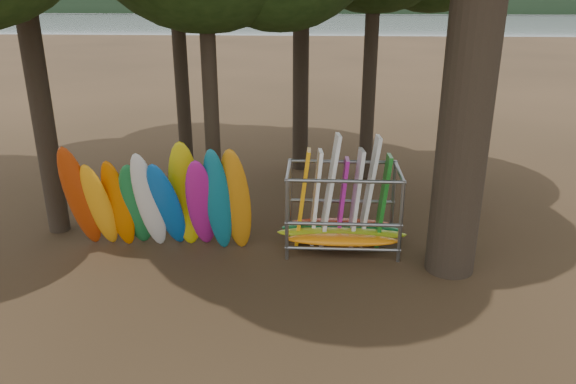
{
  "coord_description": "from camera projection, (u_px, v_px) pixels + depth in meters",
  "views": [
    {
      "loc": [
        1.0,
        -11.58,
        6.34
      ],
      "look_at": [
        0.32,
        1.5,
        1.4
      ],
      "focal_mm": 35.0,
      "sensor_mm": 36.0,
      "label": 1
    }
  ],
  "objects": [
    {
      "name": "lake",
      "position": [
        310.0,
        36.0,
        69.17
      ],
      "size": [
        160.0,
        160.0,
        0.0
      ],
      "primitive_type": "plane",
      "color": "gray",
      "rests_on": "ground"
    },
    {
      "name": "ground",
      "position": [
        271.0,
        270.0,
        13.11
      ],
      "size": [
        120.0,
        120.0,
        0.0
      ],
      "primitive_type": "plane",
      "color": "#47331E",
      "rests_on": "ground"
    },
    {
      "name": "storage_rack",
      "position": [
        342.0,
        211.0,
        13.96
      ],
      "size": [
        3.24,
        1.52,
        2.91
      ],
      "color": "gray",
      "rests_on": "ground"
    },
    {
      "name": "kayak_row",
      "position": [
        163.0,
        202.0,
        13.47
      ],
      "size": [
        4.52,
        1.71,
        3.06
      ],
      "color": "#B5380B",
      "rests_on": "ground"
    },
    {
      "name": "far_shore",
      "position": [
        314.0,
        3.0,
        115.19
      ],
      "size": [
        160.0,
        4.0,
        4.0
      ],
      "primitive_type": "cube",
      "color": "black",
      "rests_on": "ground"
    }
  ]
}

